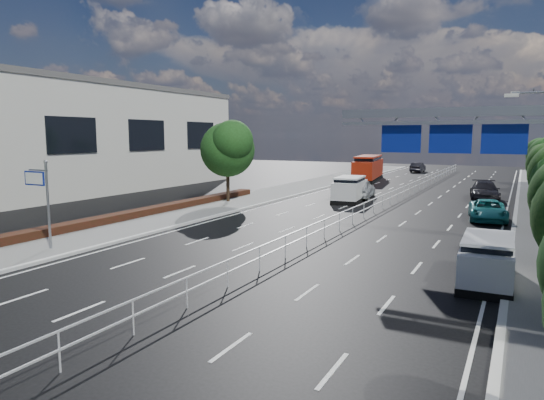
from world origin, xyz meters
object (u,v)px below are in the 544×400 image
at_px(overhead_gantry, 466,133).
at_px(near_car_dark, 418,167).
at_px(toilet_sign, 41,189).
at_px(red_bus, 368,168).
at_px(white_minivan, 350,189).
at_px(silver_minivan, 487,261).
at_px(parked_car_teal, 488,210).
at_px(near_car_silver, 361,189).
at_px(parked_car_dark, 485,191).

height_order(overhead_gantry, near_car_dark, overhead_gantry).
distance_m(toilet_sign, red_bus, 42.73).
distance_m(white_minivan, silver_minivan, 22.49).
bearing_deg(red_bus, silver_minivan, -75.51).
bearing_deg(overhead_gantry, parked_car_teal, 85.59).
relative_size(white_minivan, red_bus, 0.48).
bearing_deg(silver_minivan, white_minivan, 119.82).
xyz_separation_m(toilet_sign, near_car_silver, (7.73, 25.73, -2.09)).
bearing_deg(silver_minivan, parked_car_dark, 92.56).
bearing_deg(near_car_dark, silver_minivan, 104.39).
relative_size(near_car_silver, silver_minivan, 1.16).
bearing_deg(near_car_silver, overhead_gantry, 115.63).
xyz_separation_m(near_car_silver, near_car_dark, (-1.56, 33.70, -0.14)).
height_order(toilet_sign, near_car_dark, toilet_sign).
bearing_deg(red_bus, parked_car_dark, -51.23).
height_order(near_car_silver, parked_car_teal, near_car_silver).
xyz_separation_m(toilet_sign, red_bus, (3.45, 42.57, -1.36)).
xyz_separation_m(red_bus, near_car_dark, (2.72, 16.87, -0.87)).
distance_m(white_minivan, near_car_dark, 36.25).
xyz_separation_m(near_car_silver, parked_car_dark, (9.72, 3.58, -0.06)).
distance_m(white_minivan, parked_car_dark, 11.63).
distance_m(silver_minivan, parked_car_dark, 25.38).
relative_size(white_minivan, silver_minivan, 1.16).
xyz_separation_m(near_car_silver, silver_minivan, (11.52, -21.74, 0.02)).
relative_size(silver_minivan, parked_car_dark, 0.78).
xyz_separation_m(toilet_sign, parked_car_teal, (18.37, 18.77, -2.28)).
bearing_deg(red_bus, overhead_gantry, -74.13).
bearing_deg(near_car_silver, toilet_sign, 66.47).
distance_m(near_car_silver, near_car_dark, 33.74).
bearing_deg(overhead_gantry, near_car_silver, 122.43).
bearing_deg(white_minivan, toilet_sign, -113.99).
bearing_deg(near_car_silver, near_car_dark, -94.15).
distance_m(white_minivan, near_car_silver, 2.53).
bearing_deg(toilet_sign, parked_car_teal, 45.62).
height_order(toilet_sign, white_minivan, toilet_sign).
distance_m(near_car_silver, parked_car_dark, 10.36).
bearing_deg(parked_car_teal, toilet_sign, -141.35).
distance_m(toilet_sign, silver_minivan, 19.77).
xyz_separation_m(toilet_sign, white_minivan, (7.56, 23.21, -1.92)).
bearing_deg(parked_car_dark, overhead_gantry, -95.98).
xyz_separation_m(toilet_sign, near_car_dark, (6.17, 59.43, -2.23)).
xyz_separation_m(white_minivan, parked_car_teal, (10.81, -4.44, -0.36)).
bearing_deg(silver_minivan, near_car_dark, 101.77).
xyz_separation_m(red_bus, parked_car_teal, (14.91, -23.80, -0.92)).
distance_m(overhead_gantry, white_minivan, 17.22).
xyz_separation_m(silver_minivan, parked_car_dark, (-1.80, 25.31, -0.07)).
distance_m(red_bus, parked_car_dark, 19.30).
height_order(silver_minivan, parked_car_teal, silver_minivan).
distance_m(overhead_gantry, parked_car_dark, 19.85).
bearing_deg(parked_car_teal, overhead_gantry, -101.38).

